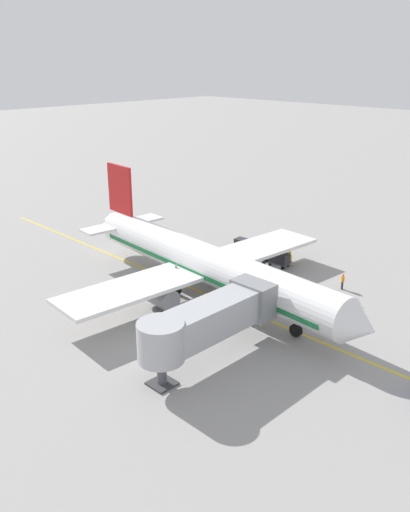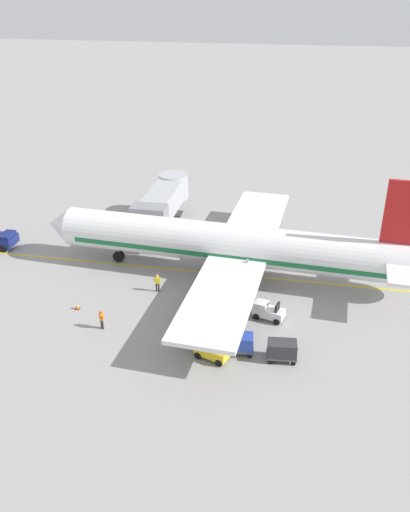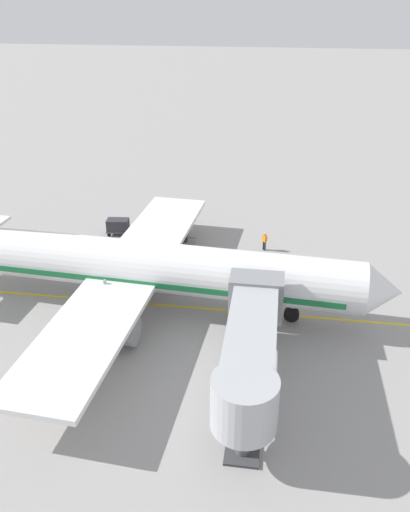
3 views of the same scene
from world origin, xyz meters
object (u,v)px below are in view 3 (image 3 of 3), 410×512
at_px(jet_bridge, 251,345).
at_px(ground_crew_wing_walker, 146,256).
at_px(baggage_cart_front, 176,233).
at_px(parked_airliner, 138,266).
at_px(baggage_cart_second_in_train, 149,228).
at_px(baggage_tug_trailing, 171,228).
at_px(baggage_tug_lead, 117,253).
at_px(baggage_tug_spare, 183,252).
at_px(ground_crew_loader, 265,241).
at_px(ground_crew_marshaller, 226,272).
at_px(safety_cone_nose_left, 298,261).
at_px(baggage_cart_third_in_train, 118,225).

relative_size(jet_bridge, ground_crew_wing_walker, 7.44).
relative_size(baggage_cart_front, ground_crew_wing_walker, 1.75).
height_order(parked_airliner, ground_crew_wing_walker, parked_airliner).
bearing_deg(baggage_cart_second_in_train, baggage_cart_front, 78.79).
relative_size(baggage_tug_trailing, baggage_cart_front, 0.93).
bearing_deg(baggage_cart_second_in_train, baggage_tug_lead, -19.19).
relative_size(baggage_cart_front, baggage_cart_second_in_train, 1.00).
bearing_deg(baggage_tug_spare, ground_crew_wing_walker, -60.34).
height_order(parked_airliner, baggage_cart_front, parked_airliner).
height_order(parked_airliner, baggage_cart_second_in_train, parked_airliner).
bearing_deg(jet_bridge, baggage_tug_lead, -139.95).
relative_size(baggage_tug_lead, baggage_tug_spare, 1.04).
bearing_deg(baggage_cart_front, ground_crew_wing_walker, -17.99).
bearing_deg(baggage_cart_front, ground_crew_loader, 86.27).
xyz_separation_m(parked_airliner, baggage_cart_front, (-10.99, 0.64, -2.24)).
relative_size(parked_airliner, ground_crew_wing_walker, 22.10).
distance_m(baggage_tug_spare, ground_crew_loader, 7.66).
relative_size(baggage_tug_lead, ground_crew_loader, 1.61).
bearing_deg(baggage_tug_lead, baggage_cart_front, 134.67).
height_order(ground_crew_marshaller, safety_cone_nose_left, ground_crew_marshaller).
bearing_deg(baggage_tug_lead, jet_bridge, 40.05).
relative_size(baggage_tug_trailing, ground_crew_wing_walker, 1.63).
bearing_deg(baggage_tug_lead, baggage_cart_second_in_train, 160.81).
height_order(baggage_tug_spare, ground_crew_marshaller, ground_crew_marshaller).
distance_m(baggage_tug_trailing, ground_crew_wing_walker, 6.71).
relative_size(ground_crew_wing_walker, ground_crew_marshaller, 1.00).
distance_m(baggage_tug_trailing, baggage_cart_second_in_train, 2.16).
distance_m(baggage_tug_lead, ground_crew_wing_walker, 2.92).
distance_m(baggage_tug_lead, baggage_tug_trailing, 6.99).
bearing_deg(ground_crew_loader, parked_airliner, -40.76).
xyz_separation_m(baggage_tug_spare, ground_crew_loader, (-2.91, 7.08, 0.24)).
bearing_deg(baggage_tug_spare, parked_airliner, -14.32).
bearing_deg(parked_airliner, ground_crew_loader, 139.24).
bearing_deg(baggage_tug_lead, parked_airliner, 30.43).
relative_size(baggage_tug_lead, baggage_tug_trailing, 0.99).
relative_size(baggage_tug_lead, baggage_cart_second_in_train, 0.92).
xyz_separation_m(baggage_tug_spare, baggage_cart_second_in_train, (-4.00, -4.03, 0.24)).
height_order(baggage_tug_spare, baggage_cart_front, baggage_tug_spare).
distance_m(baggage_cart_front, ground_crew_loader, 8.38).
xyz_separation_m(jet_bridge, baggage_cart_front, (-19.62, -8.27, -2.50)).
height_order(baggage_cart_second_in_train, safety_cone_nose_left, baggage_cart_second_in_train).
distance_m(parked_airliner, jet_bridge, 12.42).
bearing_deg(parked_airliner, baggage_cart_third_in_train, -155.76).
distance_m(baggage_cart_second_in_train, safety_cone_nose_left, 14.60).
distance_m(baggage_tug_trailing, baggage_cart_third_in_train, 5.17).
height_order(jet_bridge, baggage_cart_front, jet_bridge).
bearing_deg(ground_crew_loader, baggage_tug_lead, -73.14).
relative_size(baggage_cart_front, ground_crew_marshaller, 1.75).
bearing_deg(baggage_cart_third_in_train, baggage_tug_lead, 15.58).
xyz_separation_m(parked_airliner, ground_crew_loader, (-10.44, 9.00, -2.23)).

